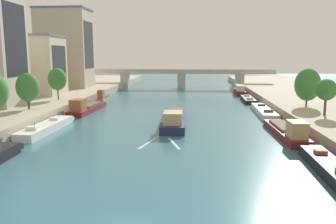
{
  "coord_description": "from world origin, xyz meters",
  "views": [
    {
      "loc": [
        4.47,
        -20.73,
        11.87
      ],
      "look_at": [
        0.0,
        37.02,
        2.05
      ],
      "focal_mm": 36.19,
      "sensor_mm": 36.0,
      "label": 1
    }
  ],
  "objects_px": {
    "tree_right_by_lamp": "(326,90)",
    "moored_boat_right_far": "(248,99)",
    "moored_boat_left_end": "(47,127)",
    "moored_boat_right_midway": "(264,111)",
    "tree_right_second": "(308,85)",
    "moored_boat_right_near": "(235,87)",
    "barge_midriver": "(174,118)",
    "moored_boat_right_downstream": "(240,90)",
    "tree_left_distant": "(28,87)",
    "tree_left_second": "(57,79)",
    "moored_boat_right_second": "(329,167)",
    "moored_boat_left_upstream": "(86,108)",
    "moored_boat_right_end": "(287,131)",
    "bridge_far": "(182,76)",
    "moored_boat_left_far": "(104,98)"
  },
  "relations": [
    {
      "from": "tree_right_by_lamp",
      "to": "moored_boat_right_far",
      "type": "bearing_deg",
      "value": 103.19
    },
    {
      "from": "moored_boat_left_end",
      "to": "moored_boat_right_midway",
      "type": "xyz_separation_m",
      "value": [
        37.39,
        18.83,
        -0.04
      ]
    },
    {
      "from": "tree_right_second",
      "to": "moored_boat_right_near",
      "type": "bearing_deg",
      "value": 98.36
    },
    {
      "from": "barge_midriver",
      "to": "moored_boat_right_near",
      "type": "relative_size",
      "value": 1.96
    },
    {
      "from": "moored_boat_left_end",
      "to": "moored_boat_right_near",
      "type": "xyz_separation_m",
      "value": [
        36.94,
        66.34,
        0.27
      ]
    },
    {
      "from": "moored_boat_right_downstream",
      "to": "tree_left_distant",
      "type": "distance_m",
      "value": 63.31
    },
    {
      "from": "tree_left_distant",
      "to": "tree_left_second",
      "type": "xyz_separation_m",
      "value": [
        -0.0,
        13.39,
        0.49
      ]
    },
    {
      "from": "moored_boat_right_second",
      "to": "moored_boat_right_near",
      "type": "bearing_deg",
      "value": 89.93
    },
    {
      "from": "moored_boat_left_upstream",
      "to": "tree_right_second",
      "type": "relative_size",
      "value": 2.31
    },
    {
      "from": "moored_boat_right_downstream",
      "to": "tree_right_by_lamp",
      "type": "xyz_separation_m",
      "value": [
        7.4,
        -47.85,
        5.1
      ]
    },
    {
      "from": "tree_left_second",
      "to": "moored_boat_left_upstream",
      "type": "bearing_deg",
      "value": -24.4
    },
    {
      "from": "moored_boat_left_end",
      "to": "moored_boat_right_downstream",
      "type": "height_order",
      "value": "moored_boat_right_downstream"
    },
    {
      "from": "barge_midriver",
      "to": "tree_left_second",
      "type": "xyz_separation_m",
      "value": [
        -26.43,
        14.15,
        5.65
      ]
    },
    {
      "from": "moored_boat_right_midway",
      "to": "tree_left_second",
      "type": "bearing_deg",
      "value": 176.76
    },
    {
      "from": "moored_boat_left_end",
      "to": "tree_left_second",
      "type": "distance_m",
      "value": 23.14
    },
    {
      "from": "tree_right_by_lamp",
      "to": "tree_right_second",
      "type": "relative_size",
      "value": 0.82
    },
    {
      "from": "moored_boat_left_upstream",
      "to": "tree_left_distant",
      "type": "bearing_deg",
      "value": -125.89
    },
    {
      "from": "moored_boat_right_near",
      "to": "tree_left_second",
      "type": "distance_m",
      "value": 62.96
    },
    {
      "from": "moored_boat_right_end",
      "to": "moored_boat_right_midway",
      "type": "height_order",
      "value": "moored_boat_right_end"
    },
    {
      "from": "moored_boat_left_end",
      "to": "tree_right_second",
      "type": "distance_m",
      "value": 47.3
    },
    {
      "from": "moored_boat_left_upstream",
      "to": "moored_boat_right_second",
      "type": "relative_size",
      "value": 1.17
    },
    {
      "from": "moored_boat_right_downstream",
      "to": "moored_boat_right_near",
      "type": "height_order",
      "value": "moored_boat_right_near"
    },
    {
      "from": "moored_boat_right_midway",
      "to": "tree_left_second",
      "type": "relative_size",
      "value": 2.46
    },
    {
      "from": "bridge_far",
      "to": "tree_left_second",
      "type": "bearing_deg",
      "value": -117.37
    },
    {
      "from": "moored_boat_left_far",
      "to": "tree_left_distant",
      "type": "xyz_separation_m",
      "value": [
        -6.67,
        -26.4,
        5.18
      ]
    },
    {
      "from": "moored_boat_right_near",
      "to": "bridge_far",
      "type": "distance_m",
      "value": 19.05
    },
    {
      "from": "moored_boat_left_end",
      "to": "moored_boat_left_upstream",
      "type": "height_order",
      "value": "moored_boat_left_upstream"
    },
    {
      "from": "moored_boat_right_far",
      "to": "tree_left_distant",
      "type": "bearing_deg",
      "value": -146.16
    },
    {
      "from": "barge_midriver",
      "to": "tree_left_distant",
      "type": "distance_m",
      "value": 26.93
    },
    {
      "from": "tree_left_second",
      "to": "tree_right_by_lamp",
      "type": "xyz_separation_m",
      "value": [
        51.08,
        -15.67,
        -0.33
      ]
    },
    {
      "from": "moored_boat_right_end",
      "to": "moored_boat_right_near",
      "type": "xyz_separation_m",
      "value": [
        0.29,
        67.58,
        -0.04
      ]
    },
    {
      "from": "moored_boat_right_end",
      "to": "tree_right_by_lamp",
      "type": "distance_m",
      "value": 11.65
    },
    {
      "from": "moored_boat_left_end",
      "to": "bridge_far",
      "type": "xyz_separation_m",
      "value": [
        18.62,
        70.24,
        3.76
      ]
    },
    {
      "from": "moored_boat_right_second",
      "to": "bridge_far",
      "type": "height_order",
      "value": "bridge_far"
    },
    {
      "from": "barge_midriver",
      "to": "moored_boat_right_end",
      "type": "height_order",
      "value": "moored_boat_right_end"
    },
    {
      "from": "barge_midriver",
      "to": "tree_right_by_lamp",
      "type": "distance_m",
      "value": 25.27
    },
    {
      "from": "moored_boat_left_upstream",
      "to": "tree_right_by_lamp",
      "type": "xyz_separation_m",
      "value": [
        43.79,
        -12.36,
        5.33
      ]
    },
    {
      "from": "barge_midriver",
      "to": "moored_boat_right_midway",
      "type": "bearing_deg",
      "value": 33.43
    },
    {
      "from": "moored_boat_right_midway",
      "to": "moored_boat_right_downstream",
      "type": "distance_m",
      "value": 34.67
    },
    {
      "from": "moored_boat_right_far",
      "to": "moored_boat_right_downstream",
      "type": "height_order",
      "value": "moored_boat_right_downstream"
    },
    {
      "from": "tree_right_by_lamp",
      "to": "tree_left_second",
      "type": "bearing_deg",
      "value": 162.94
    },
    {
      "from": "moored_boat_right_second",
      "to": "tree_right_second",
      "type": "height_order",
      "value": "tree_right_second"
    },
    {
      "from": "tree_left_second",
      "to": "tree_right_by_lamp",
      "type": "relative_size",
      "value": 1.17
    },
    {
      "from": "barge_midriver",
      "to": "tree_left_distant",
      "type": "relative_size",
      "value": 3.14
    },
    {
      "from": "tree_left_second",
      "to": "moored_boat_right_far",
      "type": "bearing_deg",
      "value": 19.99
    },
    {
      "from": "moored_boat_right_second",
      "to": "tree_right_second",
      "type": "relative_size",
      "value": 1.97
    },
    {
      "from": "moored_boat_right_near",
      "to": "bridge_far",
      "type": "bearing_deg",
      "value": 167.99
    },
    {
      "from": "barge_midriver",
      "to": "moored_boat_right_far",
      "type": "relative_size",
      "value": 1.59
    },
    {
      "from": "tree_left_second",
      "to": "moored_boat_right_downstream",
      "type": "bearing_deg",
      "value": 36.38
    },
    {
      "from": "moored_boat_left_end",
      "to": "moored_boat_left_far",
      "type": "xyz_separation_m",
      "value": [
        -0.03,
        34.33,
        0.31
      ]
    }
  ]
}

